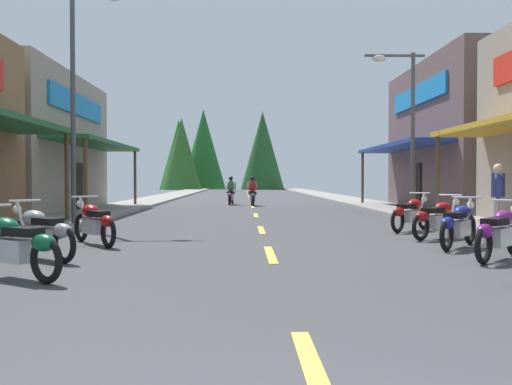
# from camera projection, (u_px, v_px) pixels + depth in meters

# --- Properties ---
(ground) EXTENTS (10.10, 91.02, 0.10)m
(ground) POSITION_uv_depth(u_px,v_px,m) (252.00, 205.00, 32.47)
(ground) COLOR #424244
(sidewalk_left) EXTENTS (2.58, 91.02, 0.12)m
(sidewalk_left) POSITION_uv_depth(u_px,v_px,m) (140.00, 203.00, 32.31)
(sidewalk_left) COLOR gray
(sidewalk_left) RESTS_ON ground
(sidewalk_right) EXTENTS (2.58, 91.02, 0.12)m
(sidewalk_right) POSITION_uv_depth(u_px,v_px,m) (362.00, 203.00, 32.62)
(sidewalk_right) COLOR gray
(sidewalk_right) RESTS_ON ground
(centerline_dashes) EXTENTS (0.16, 67.00, 0.01)m
(centerline_dashes) POSITION_uv_depth(u_px,v_px,m) (251.00, 201.00, 36.56)
(centerline_dashes) COLOR #E0C64C
(centerline_dashes) RESTS_ON ground
(storefront_right_far) EXTENTS (9.86, 10.77, 6.78)m
(storefront_right_far) POSITION_uv_depth(u_px,v_px,m) (504.00, 136.00, 26.35)
(storefront_right_far) COLOR brown
(storefront_right_far) RESTS_ON ground
(streetlamp_left) EXTENTS (2.11, 0.30, 6.91)m
(streetlamp_left) POSITION_uv_depth(u_px,v_px,m) (83.00, 75.00, 16.48)
(streetlamp_left) COLOR #474C51
(streetlamp_left) RESTS_ON ground
(streetlamp_right) EXTENTS (2.11, 0.30, 5.82)m
(streetlamp_right) POSITION_uv_depth(u_px,v_px,m) (403.00, 110.00, 19.84)
(streetlamp_right) COLOR #474C51
(streetlamp_right) RESTS_ON ground
(motorcycle_parked_right_1) EXTENTS (1.55, 1.62, 1.04)m
(motorcycle_parked_right_1) POSITION_uv_depth(u_px,v_px,m) (499.00, 232.00, 9.85)
(motorcycle_parked_right_1) COLOR black
(motorcycle_parked_right_1) RESTS_ON ground
(motorcycle_parked_right_2) EXTENTS (1.41, 1.74, 1.04)m
(motorcycle_parked_right_2) POSITION_uv_depth(u_px,v_px,m) (459.00, 224.00, 11.59)
(motorcycle_parked_right_2) COLOR black
(motorcycle_parked_right_2) RESTS_ON ground
(motorcycle_parked_right_3) EXTENTS (1.71, 1.44, 1.04)m
(motorcycle_parked_right_3) POSITION_uv_depth(u_px,v_px,m) (438.00, 218.00, 13.36)
(motorcycle_parked_right_3) COLOR black
(motorcycle_parked_right_3) RESTS_ON ground
(motorcycle_parked_right_4) EXTENTS (1.55, 1.62, 1.04)m
(motorcycle_parked_right_4) POSITION_uv_depth(u_px,v_px,m) (411.00, 213.00, 15.32)
(motorcycle_parked_right_4) COLOR black
(motorcycle_parked_right_4) RESTS_ON ground
(motorcycle_parked_left_0) EXTENTS (1.81, 1.31, 1.04)m
(motorcycle_parked_left_0) POSITION_uv_depth(u_px,v_px,m) (14.00, 244.00, 7.99)
(motorcycle_parked_left_0) COLOR black
(motorcycle_parked_left_0) RESTS_ON ground
(motorcycle_parked_left_1) EXTENTS (1.69, 1.47, 1.04)m
(motorcycle_parked_left_1) POSITION_uv_depth(u_px,v_px,m) (41.00, 232.00, 9.89)
(motorcycle_parked_left_1) COLOR black
(motorcycle_parked_left_1) RESTS_ON ground
(motorcycle_parked_left_2) EXTENTS (1.35, 1.78, 1.04)m
(motorcycle_parked_left_2) POSITION_uv_depth(u_px,v_px,m) (94.00, 222.00, 12.09)
(motorcycle_parked_left_2) COLOR black
(motorcycle_parked_left_2) RESTS_ON ground
(rider_cruising_lead) EXTENTS (0.60, 2.14, 1.57)m
(rider_cruising_lead) POSITION_uv_depth(u_px,v_px,m) (252.00, 193.00, 29.92)
(rider_cruising_lead) COLOR black
(rider_cruising_lead) RESTS_ON ground
(rider_cruising_trailing) EXTENTS (0.61, 2.14, 1.57)m
(rider_cruising_trailing) POSITION_uv_depth(u_px,v_px,m) (231.00, 193.00, 31.17)
(rider_cruising_trailing) COLOR black
(rider_cruising_trailing) RESTS_ON ground
(pedestrian_waiting) EXTENTS (0.48, 0.42, 1.79)m
(pedestrian_waiting) POSITION_uv_depth(u_px,v_px,m) (498.00, 193.00, 14.24)
(pedestrian_waiting) COLOR #B2A599
(pedestrian_waiting) RESTS_ON ground
(treeline_backdrop) EXTENTS (16.91, 11.99, 11.38)m
(treeline_backdrop) POSITION_uv_depth(u_px,v_px,m) (211.00, 151.00, 78.11)
(treeline_backdrop) COLOR #205C23
(treeline_backdrop) RESTS_ON ground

